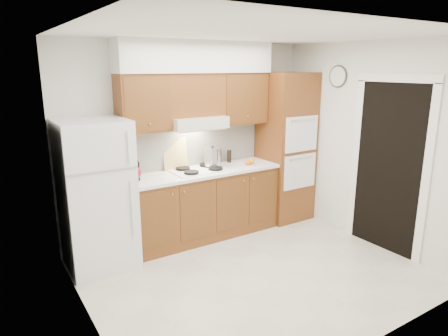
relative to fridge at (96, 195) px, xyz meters
The scene contains 26 objects.
floor 2.00m from the fridge, 39.06° to the right, with size 3.60×3.60×0.00m, color beige.
ceiling 2.51m from the fridge, 39.06° to the right, with size 3.60×3.60×0.00m, color white.
wall_back 1.52m from the fridge, 14.37° to the left, with size 3.60×0.02×2.60m, color silver.
wall_left 1.28m from the fridge, 109.11° to the right, with size 0.02×3.00×2.60m, color silver.
wall_right 3.43m from the fridge, 19.58° to the right, with size 0.02×3.00×2.60m, color silver.
fridge is the anchor object (origin of this frame).
base_cabinets 1.49m from the fridge, ahead, with size 2.11×0.60×0.90m, color brown.
countertop 1.43m from the fridge, ahead, with size 2.13×0.62×0.04m, color white.
backsplash 1.51m from the fridge, 13.56° to the left, with size 2.11×0.03×0.56m, color white.
oven_cabinet 2.86m from the fridge, ahead, with size 0.70×0.65×2.20m, color brown.
upper_cab_left 1.22m from the fridge, 15.78° to the left, with size 0.63×0.33×0.70m, color brown.
upper_cab_right 2.35m from the fridge, ahead, with size 0.73×0.33×0.70m, color brown.
range_hood 1.56m from the fridge, ahead, with size 0.75×0.45×0.15m, color silver.
upper_cab_over_hood 1.75m from the fridge, ahead, with size 0.75×0.33×0.55m, color brown.
soffit 2.11m from the fridge, ahead, with size 2.13×0.36×0.40m, color silver.
cooktop 1.38m from the fridge, ahead, with size 0.74×0.50×0.01m, color white.
doorway 3.53m from the fridge, 25.02° to the right, with size 0.02×0.90×2.10m, color black.
wall_clock 3.49m from the fridge, 10.48° to the right, with size 0.30×0.30×0.02m, color #3F3833.
kettle 0.51m from the fridge, ahead, with size 0.18×0.18×0.18m, color maroon.
cutting_board 1.22m from the fridge, 15.08° to the left, with size 0.33×0.02×0.44m, color #D8BE6F.
stock_pot 1.63m from the fridge, ahead, with size 0.23×0.23×0.24m, color #B6B6BB.
condiment_a 1.83m from the fridge, ahead, with size 0.05×0.05×0.19m, color black.
condiment_b 1.88m from the fridge, ahead, with size 0.06×0.06×0.18m, color black.
condiment_c 2.00m from the fridge, ahead, with size 0.06×0.06×0.18m, color black.
orange_near 2.17m from the fridge, ahead, with size 0.09×0.09×0.09m, color orange.
orange_far 2.10m from the fridge, ahead, with size 0.08×0.08×0.08m, color orange.
Camera 1 is at (-2.51, -3.28, 2.28)m, focal length 32.00 mm.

